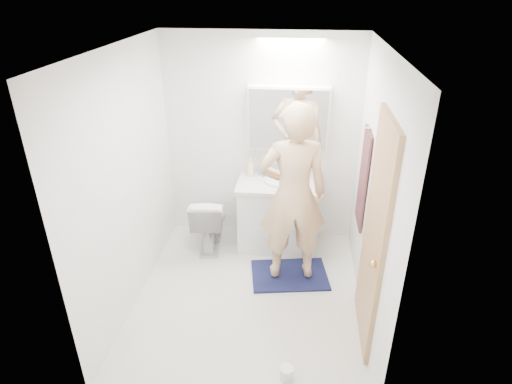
# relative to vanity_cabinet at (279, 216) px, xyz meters

# --- Properties ---
(floor) EXTENTS (2.50, 2.50, 0.00)m
(floor) POSITION_rel_vanity_cabinet_xyz_m (-0.24, -0.96, -0.39)
(floor) COLOR silver
(floor) RESTS_ON ground
(ceiling) EXTENTS (2.50, 2.50, 0.00)m
(ceiling) POSITION_rel_vanity_cabinet_xyz_m (-0.24, -0.96, 2.01)
(ceiling) COLOR white
(ceiling) RESTS_ON floor
(wall_back) EXTENTS (2.50, 0.00, 2.50)m
(wall_back) POSITION_rel_vanity_cabinet_xyz_m (-0.24, 0.29, 0.81)
(wall_back) COLOR white
(wall_back) RESTS_ON floor
(wall_front) EXTENTS (2.50, 0.00, 2.50)m
(wall_front) POSITION_rel_vanity_cabinet_xyz_m (-0.24, -2.21, 0.81)
(wall_front) COLOR white
(wall_front) RESTS_ON floor
(wall_left) EXTENTS (0.00, 2.50, 2.50)m
(wall_left) POSITION_rel_vanity_cabinet_xyz_m (-1.34, -0.96, 0.81)
(wall_left) COLOR white
(wall_left) RESTS_ON floor
(wall_right) EXTENTS (0.00, 2.50, 2.50)m
(wall_right) POSITION_rel_vanity_cabinet_xyz_m (0.86, -0.96, 0.81)
(wall_right) COLOR white
(wall_right) RESTS_ON floor
(vanity_cabinet) EXTENTS (0.90, 0.55, 0.78)m
(vanity_cabinet) POSITION_rel_vanity_cabinet_xyz_m (0.00, 0.00, 0.00)
(vanity_cabinet) COLOR silver
(vanity_cabinet) RESTS_ON floor
(countertop) EXTENTS (0.95, 0.58, 0.04)m
(countertop) POSITION_rel_vanity_cabinet_xyz_m (0.00, -0.00, 0.41)
(countertop) COLOR silver
(countertop) RESTS_ON vanity_cabinet
(sink_basin) EXTENTS (0.36, 0.36, 0.03)m
(sink_basin) POSITION_rel_vanity_cabinet_xyz_m (0.00, 0.03, 0.45)
(sink_basin) COLOR white
(sink_basin) RESTS_ON countertop
(faucet) EXTENTS (0.02, 0.02, 0.16)m
(faucet) POSITION_rel_vanity_cabinet_xyz_m (0.00, 0.22, 0.51)
(faucet) COLOR silver
(faucet) RESTS_ON countertop
(medicine_cabinet) EXTENTS (0.88, 0.14, 0.70)m
(medicine_cabinet) POSITION_rel_vanity_cabinet_xyz_m (0.06, 0.21, 1.11)
(medicine_cabinet) COLOR white
(medicine_cabinet) RESTS_ON wall_back
(mirror_panel) EXTENTS (0.84, 0.01, 0.66)m
(mirror_panel) POSITION_rel_vanity_cabinet_xyz_m (0.06, 0.13, 1.11)
(mirror_panel) COLOR silver
(mirror_panel) RESTS_ON medicine_cabinet
(toilet) EXTENTS (0.44, 0.70, 0.68)m
(toilet) POSITION_rel_vanity_cabinet_xyz_m (-0.81, -0.11, -0.05)
(toilet) COLOR silver
(toilet) RESTS_ON floor
(bath_rug) EXTENTS (0.88, 0.67, 0.02)m
(bath_rug) POSITION_rel_vanity_cabinet_xyz_m (0.16, -0.60, -0.38)
(bath_rug) COLOR #161541
(bath_rug) RESTS_ON floor
(person) EXTENTS (0.74, 0.55, 1.86)m
(person) POSITION_rel_vanity_cabinet_xyz_m (0.16, -0.60, 0.59)
(person) COLOR tan
(person) RESTS_ON bath_rug
(door) EXTENTS (0.04, 0.80, 2.00)m
(door) POSITION_rel_vanity_cabinet_xyz_m (0.84, -1.31, 0.61)
(door) COLOR tan
(door) RESTS_ON wall_right
(door_knob) EXTENTS (0.06, 0.06, 0.06)m
(door_knob) POSITION_rel_vanity_cabinet_xyz_m (0.80, -1.61, 0.56)
(door_knob) COLOR gold
(door_knob) RESTS_ON door
(towel) EXTENTS (0.02, 0.42, 1.00)m
(towel) POSITION_rel_vanity_cabinet_xyz_m (0.84, -0.41, 0.71)
(towel) COLOR #121A3B
(towel) RESTS_ON wall_right
(towel_hook) EXTENTS (0.07, 0.02, 0.02)m
(towel_hook) POSITION_rel_vanity_cabinet_xyz_m (0.83, -0.41, 1.23)
(towel_hook) COLOR silver
(towel_hook) RESTS_ON wall_right
(soap_bottle_a) EXTENTS (0.11, 0.11, 0.22)m
(soap_bottle_a) POSITION_rel_vanity_cabinet_xyz_m (-0.35, 0.15, 0.54)
(soap_bottle_a) COLOR beige
(soap_bottle_a) RESTS_ON countertop
(soap_bottle_b) EXTENTS (0.12, 0.12, 0.19)m
(soap_bottle_b) POSITION_rel_vanity_cabinet_xyz_m (-0.20, 0.18, 0.53)
(soap_bottle_b) COLOR #5A9DC1
(soap_bottle_b) RESTS_ON countertop
(toothbrush_cup) EXTENTS (0.09, 0.09, 0.08)m
(toothbrush_cup) POSITION_rel_vanity_cabinet_xyz_m (0.26, 0.16, 0.47)
(toothbrush_cup) COLOR #4462CC
(toothbrush_cup) RESTS_ON countertop
(toilet_paper_roll) EXTENTS (0.11, 0.11, 0.10)m
(toilet_paper_roll) POSITION_rel_vanity_cabinet_xyz_m (0.19, -1.91, -0.34)
(toilet_paper_roll) COLOR white
(toilet_paper_roll) RESTS_ON floor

